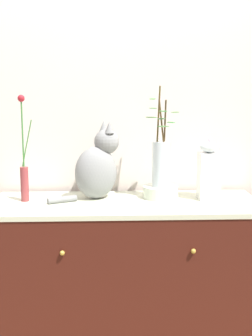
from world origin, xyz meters
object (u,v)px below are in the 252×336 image
Objects in this scene: vase_glass_clear at (161,160)px; jar_lidded_porcelain at (209,171)px; cat_sitting at (98,167)px; bowl_porcelain at (160,192)px; sideboard at (126,274)px; vase_slim_green at (24,171)px.

vase_glass_clear reaches higher than jar_lidded_porcelain.
cat_sitting reaches higher than bowl_porcelain.
cat_sitting is 0.37m from bowl_porcelain.
vase_slim_green is (-0.53, 0.04, 0.56)m from sideboard.
vase_glass_clear is 0.26m from jar_lidded_porcelain.
jar_lidded_porcelain is at bearing 0.57° from vase_slim_green.
vase_glass_clear reaches higher than vase_slim_green.
vase_slim_green is 1.04× the size of vase_glass_clear.
sideboard is 2.54× the size of vase_slim_green.
jar_lidded_porcelain reaches higher than sideboard.
jar_lidded_porcelain is (0.97, 0.01, -0.01)m from vase_slim_green.
vase_glass_clear reaches higher than cat_sitting.
cat_sitting is at bearing 178.73° from bowl_porcelain.
jar_lidded_porcelain reaches higher than bowl_porcelain.
jar_lidded_porcelain is at bearing 6.51° from sideboard.
sideboard is 0.64m from vase_glass_clear.
vase_glass_clear is at bearing 3.19° from vase_slim_green.
jar_lidded_porcelain is (0.44, 0.05, 0.55)m from sideboard.
sideboard is at bearing -156.89° from vase_glass_clear.
sideboard is 0.48m from bowl_porcelain.
vase_glass_clear is at bearing -96.37° from bowl_porcelain.
jar_lidded_porcelain is at bearing -7.01° from bowl_porcelain.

